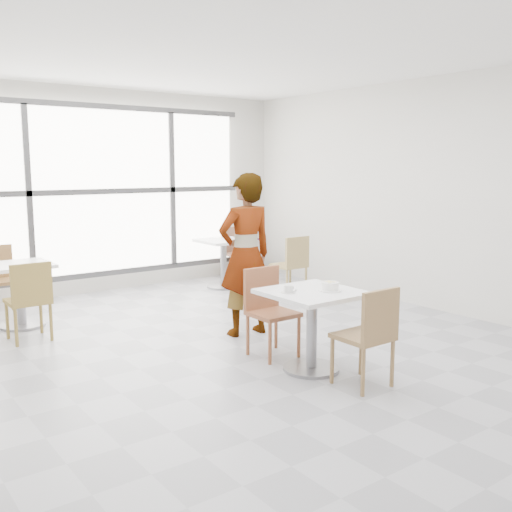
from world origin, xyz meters
TOP-DOWN VIEW (x-y plane):
  - floor at (0.00, 0.00)m, footprint 7.00×7.00m
  - ceiling at (0.00, 0.00)m, footprint 7.00×7.00m
  - wall_back at (0.00, 3.50)m, footprint 6.00×0.00m
  - wall_right at (3.00, 0.00)m, footprint 0.00×7.00m
  - window at (0.00, 3.44)m, footprint 4.60×0.07m
  - main_table at (0.15, -0.96)m, footprint 0.80×0.80m
  - chair_near at (0.25, -1.58)m, footprint 0.42×0.42m
  - chair_far at (0.11, -0.35)m, footprint 0.42×0.42m
  - oatmeal_bowl at (0.27, -1.06)m, footprint 0.21×0.21m
  - coffee_cup at (-0.08, -0.90)m, footprint 0.16×0.13m
  - person at (0.34, 0.35)m, footprint 0.69×0.48m
  - bg_table_left at (-1.60, 2.17)m, footprint 0.70×0.70m
  - bg_table_right at (1.53, 2.61)m, footprint 0.70×0.70m
  - bg_chair_left_near at (-1.68, 1.49)m, footprint 0.42×0.42m
  - bg_chair_right_near at (2.03, 1.54)m, footprint 0.42×0.42m
  - bg_chair_right_far at (2.07, 3.05)m, footprint 0.42×0.42m
  - plant_right at (2.37, 3.15)m, footprint 0.49×0.49m

SIDE VIEW (x-z plane):
  - floor at x=0.00m, z-range 0.00..0.00m
  - plant_right at x=2.37m, z-range 0.00..0.82m
  - bg_table_left at x=-1.60m, z-range 0.11..0.86m
  - bg_table_right at x=1.53m, z-range 0.11..0.86m
  - chair_near at x=0.25m, z-range 0.07..0.94m
  - chair_far at x=0.11m, z-range 0.07..0.94m
  - bg_chair_left_near at x=-1.68m, z-range 0.07..0.94m
  - bg_chair_right_near at x=2.03m, z-range 0.07..0.94m
  - bg_chair_right_far at x=2.07m, z-range 0.07..0.94m
  - main_table at x=0.15m, z-range 0.15..0.90m
  - coffee_cup at x=-0.08m, z-range 0.75..0.81m
  - oatmeal_bowl at x=0.27m, z-range 0.75..0.84m
  - person at x=0.34m, z-range 0.00..1.80m
  - window at x=0.00m, z-range 0.24..2.76m
  - wall_back at x=0.00m, z-range -1.50..4.50m
  - wall_right at x=3.00m, z-range -2.00..5.00m
  - ceiling at x=0.00m, z-range 3.00..3.00m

